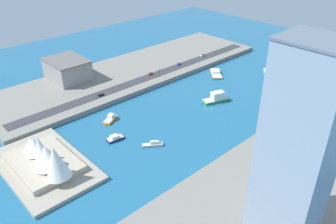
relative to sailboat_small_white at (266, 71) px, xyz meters
The scene contains 21 objects.
ground_plane 83.46m from the sailboat_small_white, 94.51° to the left, with size 440.00×440.00×0.00m, color #23668E.
quay_west 120.72m from the sailboat_small_white, 136.43° to the left, with size 70.00×240.00×3.48m, color gray.
quay_east 111.58m from the sailboat_small_white, 48.22° to the left, with size 70.00×240.00×3.48m, color gray.
peninsula_point 194.86m from the sailboat_small_white, 88.09° to the left, with size 61.69×38.07×2.00m, color #A89E89.
road_strip 98.69m from the sailboat_small_white, 57.50° to the left, with size 9.65×228.00×0.15m, color #38383D.
sailboat_small_white is the anchor object (origin of this frame).
patrol_launch_navy 153.06m from the sailboat_small_white, 89.06° to the left, with size 5.77×11.29×3.23m.
water_taxi_orange 144.37m from the sailboat_small_white, 80.99° to the left, with size 9.43×12.42×4.04m.
catamaran_blue 28.87m from the sailboat_small_white, 135.49° to the left, with size 16.64×15.72×3.68m.
barge_flat_brown 43.20m from the sailboat_small_white, 53.53° to the left, with size 20.79×19.74×3.00m.
ferry_green_doubledeck 72.63m from the sailboat_small_white, 94.97° to the left, with size 13.00×21.33×7.26m.
yacht_sleek_gray 141.91m from the sailboat_small_white, 96.93° to the left, with size 9.32×11.60×3.14m.
terminal_long_green 82.71m from the sailboat_small_white, 153.45° to the left, with size 42.53×24.24×15.38m.
carpark_squat_concrete 162.92m from the sailboat_small_white, 54.79° to the left, with size 34.14×26.62×15.77m.
tower_tall_glass 179.15m from the sailboat_small_white, 124.69° to the left, with size 24.49×19.93×78.17m.
hatchback_blue 74.25m from the sailboat_small_white, 41.73° to the left, with size 2.06×4.76×1.47m.
suv_black 140.59m from the sailboat_small_white, 68.76° to the left, with size 2.06×4.39×1.63m.
pickup_red 98.20m from the sailboat_small_white, 55.51° to the left, with size 2.19×4.36×1.55m.
van_white 58.63m from the sailboat_small_white, 17.76° to the left, with size 2.12×4.61×1.58m.
traffic_light_waterfront 91.78m from the sailboat_small_white, 58.85° to the left, with size 0.36×0.36×6.50m.
opera_landmark 194.94m from the sailboat_small_white, 89.17° to the left, with size 43.74×28.07×20.29m.
Camera 1 is at (-132.60, 159.51, 111.83)m, focal length 36.30 mm.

